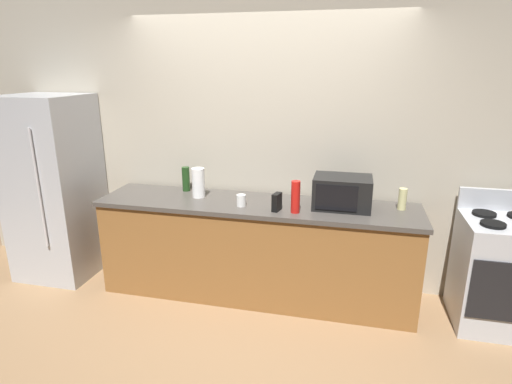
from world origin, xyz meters
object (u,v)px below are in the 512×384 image
(microwave, at_px, (342,192))
(bottle_hot_sauce, at_px, (296,197))
(cordless_phone, at_px, (277,202))
(stove_range, at_px, (497,272))
(paper_towel_roll, at_px, (198,183))
(mug_white, at_px, (241,200))
(refrigerator, at_px, (55,188))
(bottle_wine, at_px, (186,179))
(bottle_vinegar, at_px, (402,199))

(microwave, relative_size, bottle_hot_sauce, 1.80)
(cordless_phone, distance_m, bottle_hot_sauce, 0.17)
(stove_range, bearing_deg, paper_towel_roll, 178.87)
(microwave, bearing_deg, stove_range, -2.18)
(microwave, distance_m, bottle_hot_sauce, 0.42)
(mug_white, bearing_deg, cordless_phone, -8.50)
(refrigerator, height_order, mug_white, refrigerator)
(bottle_wine, bearing_deg, cordless_phone, -21.07)
(bottle_vinegar, bearing_deg, refrigerator, -178.03)
(stove_range, distance_m, bottle_vinegar, 0.94)
(stove_range, xyz_separation_m, mug_white, (-2.10, -0.11, 0.49))
(paper_towel_roll, height_order, bottle_vinegar, paper_towel_roll)
(paper_towel_roll, xyz_separation_m, cordless_phone, (0.77, -0.21, -0.06))
(bottle_vinegar, bearing_deg, microwave, -172.53)
(paper_towel_roll, bearing_deg, cordless_phone, -15.25)
(cordless_phone, relative_size, bottle_vinegar, 0.82)
(microwave, distance_m, cordless_phone, 0.56)
(mug_white, bearing_deg, bottle_wine, 153.24)
(refrigerator, distance_m, bottle_wine, 1.33)
(stove_range, distance_m, microwave, 1.39)
(bottle_vinegar, relative_size, mug_white, 1.81)
(refrigerator, relative_size, bottle_vinegar, 9.87)
(paper_towel_roll, xyz_separation_m, bottle_vinegar, (1.78, 0.06, -0.04))
(bottle_wine, bearing_deg, bottle_vinegar, -2.79)
(stove_range, bearing_deg, cordless_phone, -174.91)
(microwave, xyz_separation_m, paper_towel_roll, (-1.29, 0.00, 0.00))
(stove_range, bearing_deg, bottle_vinegar, 171.64)
(refrigerator, relative_size, paper_towel_roll, 6.67)
(paper_towel_roll, distance_m, cordless_phone, 0.80)
(cordless_phone, xyz_separation_m, bottle_hot_sauce, (0.16, -0.01, 0.06))
(paper_towel_roll, distance_m, bottle_wine, 0.25)
(refrigerator, height_order, paper_towel_roll, refrigerator)
(refrigerator, height_order, microwave, refrigerator)
(microwave, height_order, paper_towel_roll, same)
(bottle_vinegar, bearing_deg, stove_range, -8.36)
(cordless_phone, height_order, bottle_wine, bottle_wine)
(refrigerator, distance_m, microwave, 2.79)
(refrigerator, distance_m, paper_towel_roll, 1.50)
(stove_range, bearing_deg, mug_white, -176.98)
(refrigerator, xyz_separation_m, bottle_vinegar, (3.28, 0.11, 0.09))
(bottle_wine, xyz_separation_m, bottle_vinegar, (1.97, -0.10, -0.03))
(microwave, relative_size, bottle_vinegar, 2.63)
(refrigerator, height_order, bottle_vinegar, refrigerator)
(microwave, height_order, bottle_wine, microwave)
(cordless_phone, distance_m, bottle_wine, 1.02)
(microwave, bearing_deg, cordless_phone, -158.35)
(microwave, distance_m, bottle_wine, 1.49)
(cordless_phone, distance_m, mug_white, 0.32)
(stove_range, height_order, cordless_phone, stove_range)
(bottle_hot_sauce, relative_size, bottle_vinegar, 1.47)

